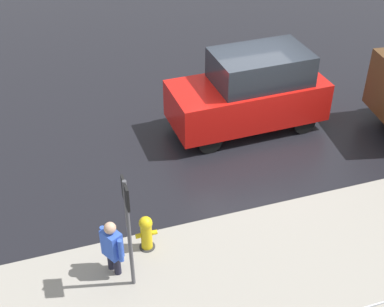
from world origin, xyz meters
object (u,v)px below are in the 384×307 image
at_px(moving_hatchback, 250,92).
at_px(fire_hydrant, 146,234).
at_px(sign_post, 128,220).
at_px(pedestrian, 112,246).

distance_m(moving_hatchback, fire_hydrant, 5.04).
bearing_deg(fire_hydrant, sign_post, 60.20).
distance_m(fire_hydrant, pedestrian, 0.86).
bearing_deg(sign_post, pedestrian, -56.95).
xyz_separation_m(fire_hydrant, sign_post, (0.45, 0.79, 1.18)).
distance_m(moving_hatchback, sign_post, 5.90).
bearing_deg(moving_hatchback, pedestrian, 41.75).
height_order(moving_hatchback, fire_hydrant, moving_hatchback).
height_order(moving_hatchback, pedestrian, moving_hatchback).
bearing_deg(fire_hydrant, pedestrian, 28.53).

